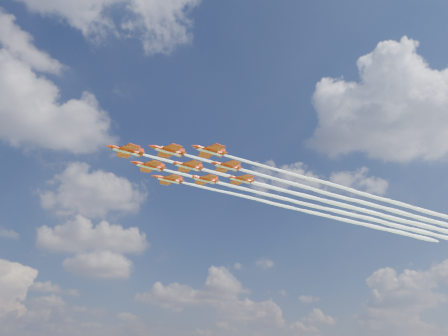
{
  "coord_description": "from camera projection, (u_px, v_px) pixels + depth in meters",
  "views": [
    {
      "loc": [
        -43.47,
        -111.17,
        30.93
      ],
      "look_at": [
        10.34,
        1.82,
        85.45
      ],
      "focal_mm": 35.0,
      "sensor_mm": 36.0,
      "label": 1
    }
  ],
  "objects": [
    {
      "name": "jet_row3_centre",
      "position": [
        350.0,
        207.0,
        164.49
      ],
      "size": [
        145.57,
        25.02,
        2.74
      ],
      "rotation": [
        0.0,
        0.0,
        0.14
      ],
      "color": "red"
    },
    {
      "name": "jet_row2_starb",
      "position": [
        319.0,
        207.0,
        164.46
      ],
      "size": [
        145.57,
        25.02,
        2.74
      ],
      "rotation": [
        0.0,
        0.0,
        0.14
      ],
      "color": "red"
    },
    {
      "name": "jet_tail",
      "position": [
        383.0,
        215.0,
        174.16
      ],
      "size": [
        145.57,
        25.02,
        2.74
      ],
      "rotation": [
        0.0,
        0.0,
        0.14
      ],
      "color": "red"
    },
    {
      "name": "jet_row2_port",
      "position": [
        345.0,
        198.0,
        154.84
      ],
      "size": [
        145.57,
        25.02,
        2.74
      ],
      "rotation": [
        0.0,
        0.0,
        0.14
      ],
      "color": "red"
    },
    {
      "name": "jet_row4_port",
      "position": [
        380.0,
        207.0,
        164.51
      ],
      "size": [
        145.57,
        25.02,
        2.74
      ],
      "rotation": [
        0.0,
        0.0,
        0.14
      ],
      "color": "red"
    },
    {
      "name": "jet_row4_starb",
      "position": [
        354.0,
        215.0,
        174.14
      ],
      "size": [
        145.57,
        25.02,
        2.74
      ],
      "rotation": [
        0.0,
        0.0,
        0.14
      ],
      "color": "red"
    },
    {
      "name": "jet_row3_port",
      "position": [
        377.0,
        198.0,
        154.86
      ],
      "size": [
        145.57,
        25.02,
        2.74
      ],
      "rotation": [
        0.0,
        0.0,
        0.14
      ],
      "color": "red"
    },
    {
      "name": "jet_row3_starb",
      "position": [
        325.0,
        215.0,
        174.11
      ],
      "size": [
        145.57,
        25.02,
        2.74
      ],
      "rotation": [
        0.0,
        0.0,
        0.14
      ],
      "color": "red"
    },
    {
      "name": "jet_lead",
      "position": [
        312.0,
        198.0,
        154.81
      ],
      "size": [
        145.57,
        25.02,
        2.74
      ],
      "rotation": [
        0.0,
        0.0,
        0.14
      ],
      "color": "red"
    }
  ]
}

